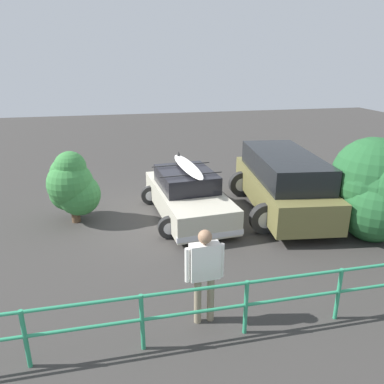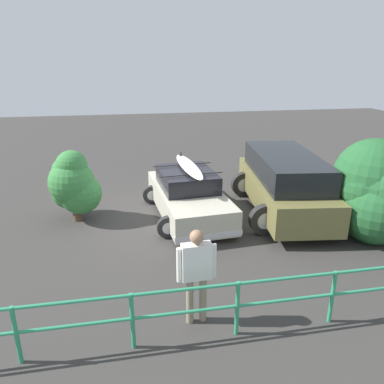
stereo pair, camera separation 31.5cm
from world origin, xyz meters
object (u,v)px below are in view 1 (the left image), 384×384
object	(u,v)px
bush_near_left	(72,186)
bush_near_right	(377,191)
suv_car	(282,182)
person_bystander	(205,268)
sedan_car	(187,195)

from	to	relation	value
bush_near_left	bush_near_right	bearing A→B (deg)	161.32
suv_car	person_bystander	world-z (taller)	suv_car
sedan_car	suv_car	distance (m)	2.88
bush_near_right	bush_near_left	bearing A→B (deg)	-18.68
sedan_car	bush_near_right	xyz separation A→B (m)	(-4.44, 2.35, 0.60)
suv_car	bush_near_left	distance (m)	6.10
suv_car	person_bystander	distance (m)	5.71
suv_car	bush_near_right	xyz separation A→B (m)	(-1.59, 2.08, 0.30)
bush_near_left	bush_near_right	world-z (taller)	bush_near_right
person_bystander	bush_near_left	xyz separation A→B (m)	(2.56, -5.00, -0.01)
person_bystander	bush_near_left	bearing A→B (deg)	-62.90
person_bystander	bush_near_right	xyz separation A→B (m)	(-5.11, -2.40, 0.16)
suv_car	sedan_car	bearing A→B (deg)	-5.35
bush_near_left	bush_near_right	size ratio (longest dim) A/B	0.78
bush_near_left	bush_near_right	distance (m)	8.10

